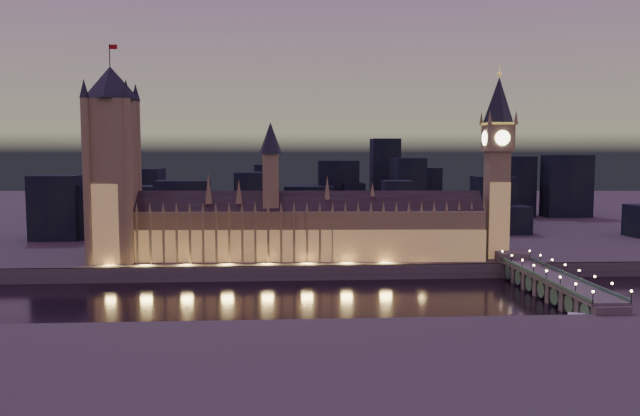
{
  "coord_description": "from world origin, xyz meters",
  "views": [
    {
      "loc": [
        -16.54,
        -291.19,
        68.74
      ],
      "look_at": [
        5.0,
        55.0,
        38.0
      ],
      "focal_mm": 35.0,
      "sensor_mm": 36.0,
      "label": 1
    }
  ],
  "objects": [
    {
      "name": "westminster_bridge",
      "position": [
        112.02,
        -3.46,
        6.0
      ],
      "size": [
        16.43,
        113.0,
        15.9
      ],
      "color": "#484356",
      "rests_on": "ground"
    },
    {
      "name": "north_bank",
      "position": [
        0.0,
        520.0,
        4.0
      ],
      "size": [
        2000.0,
        960.0,
        8.0
      ],
      "primitive_type": "cube",
      "color": "#443939",
      "rests_on": "ground"
    },
    {
      "name": "embankment_wall",
      "position": [
        0.0,
        41.0,
        4.0
      ],
      "size": [
        2000.0,
        2.5,
        8.0
      ],
      "primitive_type": "cube",
      "color": "#484356",
      "rests_on": "ground"
    },
    {
      "name": "river_boat",
      "position": [
        109.02,
        -58.0,
        1.56
      ],
      "size": [
        46.57,
        28.35,
        4.5
      ],
      "color": "#484356",
      "rests_on": "ground"
    },
    {
      "name": "ground_plane",
      "position": [
        0.0,
        0.0,
        0.0
      ],
      "size": [
        2000.0,
        2000.0,
        0.0
      ],
      "primitive_type": "plane",
      "color": "black",
      "rests_on": "ground"
    },
    {
      "name": "palace_of_westminster",
      "position": [
        -3.36,
        61.74,
        26.37
      ],
      "size": [
        202.0,
        29.73,
        78.0
      ],
      "color": "#8F7854",
      "rests_on": "north_bank"
    },
    {
      "name": "elizabeth_tower",
      "position": [
        108.0,
        61.92,
        69.61
      ],
      "size": [
        18.0,
        18.0,
        110.45
      ],
      "color": "#8F7854",
      "rests_on": "north_bank"
    },
    {
      "name": "victoria_tower",
      "position": [
        -110.0,
        61.92,
        67.52
      ],
      "size": [
        31.68,
        31.68,
        120.01
      ],
      "color": "#8F7854",
      "rests_on": "north_bank"
    },
    {
      "name": "city_backdrop",
      "position": [
        31.1,
        246.88,
        31.4
      ],
      "size": [
        465.31,
        215.63,
        87.75
      ],
      "color": "black",
      "rests_on": "north_bank"
    }
  ]
}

